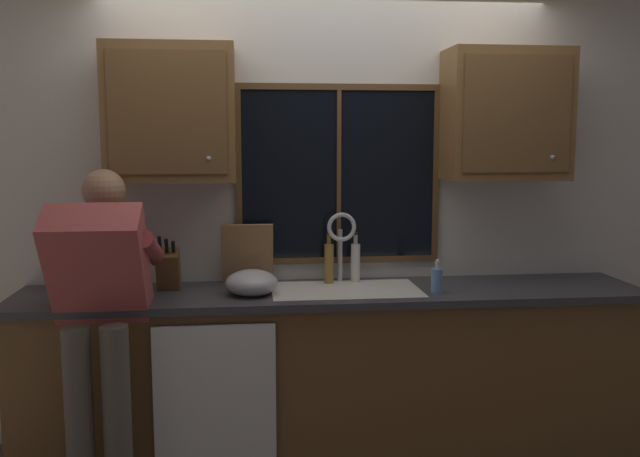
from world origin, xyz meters
The scene contains 21 objects.
back_wall centered at (0.00, 0.06, 1.27)m, with size 5.71×0.12×2.55m, color silver.
window_glass centered at (0.07, -0.01, 1.52)m, with size 1.10×0.02×0.95m, color black.
window_frame_top centered at (0.07, -0.02, 2.02)m, with size 1.17×0.02×0.04m, color brown.
window_frame_bottom centered at (0.07, -0.02, 1.03)m, with size 1.17×0.02×0.04m, color brown.
window_frame_left centered at (-0.50, -0.02, 1.52)m, with size 0.04×0.02×0.95m, color brown.
window_frame_right centered at (0.64, -0.02, 1.52)m, with size 0.04×0.02×0.95m, color brown.
window_mullion_center centered at (0.07, -0.02, 1.52)m, with size 0.02×0.02×0.95m, color brown.
lower_cabinet_run centered at (0.00, -0.29, 0.44)m, with size 3.31×0.58×0.88m, color brown.
countertop centered at (0.00, -0.31, 0.90)m, with size 3.37×0.62×0.04m, color #38383D.
dishwasher_front centered at (-0.63, -0.61, 0.46)m, with size 0.60×0.02×0.74m, color white.
upper_cabinet_left centered at (-0.85, -0.17, 1.86)m, with size 0.67×0.36×0.72m.
upper_cabinet_right centered at (0.99, -0.17, 1.86)m, with size 0.67×0.36×0.72m.
sink centered at (0.07, -0.30, 0.82)m, with size 0.80×0.46×0.21m.
faucet centered at (0.08, -0.12, 1.17)m, with size 0.18×0.09×0.40m.
person_standing centered at (-1.16, -0.63, 0.97)m, with size 0.53×0.68×1.58m.
knife_block centered at (-0.88, -0.20, 1.03)m, with size 0.12×0.18×0.32m.
cutting_board centered at (-0.45, -0.09, 1.09)m, with size 0.29×0.02×0.35m, color #997047.
mixing_bowl centered at (-0.44, -0.36, 0.98)m, with size 0.27×0.27×0.14m, color #B7B7BC.
soap_dispenser centered at (0.53, -0.44, 0.99)m, with size 0.06×0.07×0.18m.
bottle_green_glass centered at (0.15, -0.10, 1.04)m, with size 0.05×0.05×0.28m.
bottle_tall_clear centered at (0.00, -0.13, 1.04)m, with size 0.05×0.05×0.29m.
Camera 1 is at (-0.47, -3.89, 1.73)m, focal length 38.46 mm.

